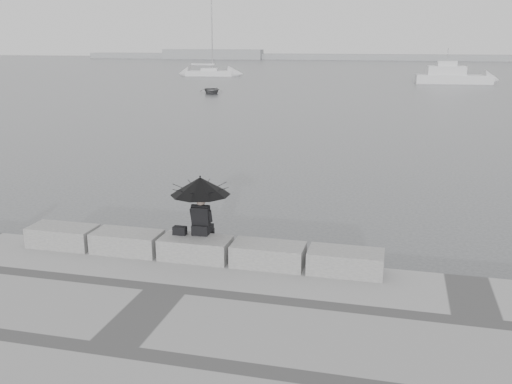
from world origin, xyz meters
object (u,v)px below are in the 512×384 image
(seated_person, at_px, (200,191))
(motor_cruiser, at_px, (454,76))
(dinghy, at_px, (211,91))
(sailboat_left, at_px, (210,73))

(seated_person, height_order, motor_cruiser, motor_cruiser)
(seated_person, relative_size, motor_cruiser, 0.15)
(motor_cruiser, distance_m, dinghy, 33.00)
(sailboat_left, height_order, motor_cruiser, sailboat_left)
(motor_cruiser, xyz_separation_m, dinghy, (-25.56, -20.87, -0.59))
(motor_cruiser, bearing_deg, sailboat_left, 163.70)
(sailboat_left, relative_size, motor_cruiser, 1.36)
(seated_person, bearing_deg, sailboat_left, 105.32)
(seated_person, relative_size, sailboat_left, 0.11)
(seated_person, distance_m, sailboat_left, 77.78)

